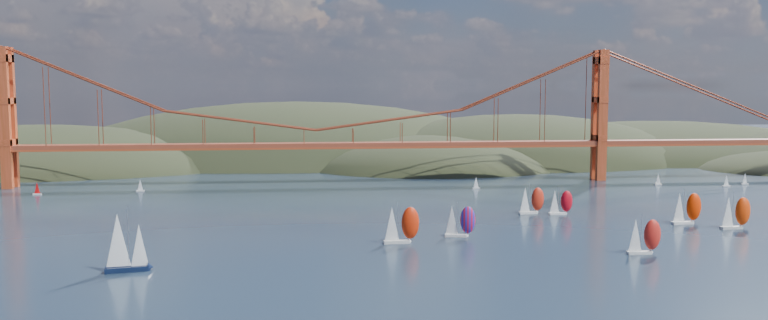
{
  "coord_description": "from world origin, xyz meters",
  "views": [
    {
      "loc": [
        -5.46,
        -125.89,
        40.06
      ],
      "look_at": [
        18.04,
        90.0,
        18.43
      ],
      "focal_mm": 35.0,
      "sensor_mm": 36.0,
      "label": 1
    }
  ],
  "objects": [
    {
      "name": "bridge",
      "position": [
        -1.75,
        180.0,
        32.23
      ],
      "size": [
        552.0,
        12.0,
        55.0
      ],
      "color": "brown",
      "rests_on": "ground"
    },
    {
      "name": "distant_boat_6",
      "position": [
        173.35,
        158.31,
        2.41
      ],
      "size": [
        3.0,
        2.0,
        4.7
      ],
      "color": "silver",
      "rests_on": "ground"
    },
    {
      "name": "racer_2",
      "position": [
        114.8,
        69.1,
        4.78
      ],
      "size": [
        8.9,
        3.79,
        10.12
      ],
      "rotation": [
        0.0,
        0.0,
        0.08
      ],
      "color": "silver",
      "rests_on": "ground"
    },
    {
      "name": "racer_rwb",
      "position": [
        35.64,
        66.53,
        4.41
      ],
      "size": [
        8.31,
        4.32,
        9.33
      ],
      "rotation": [
        0.0,
        0.0,
        -0.19
      ],
      "color": "silver",
      "rests_on": "ground"
    },
    {
      "name": "racer_4",
      "position": [
        104.99,
        77.76,
        4.84
      ],
      "size": [
        8.99,
        3.79,
        10.23
      ],
      "rotation": [
        0.0,
        0.0,
        0.07
      ],
      "color": "white",
      "rests_on": "ground"
    },
    {
      "name": "distant_boat_8",
      "position": [
        61.5,
        157.44,
        2.41
      ],
      "size": [
        3.0,
        2.0,
        4.7
      ],
      "color": "silver",
      "rests_on": "ground"
    },
    {
      "name": "distant_boat_2",
      "position": [
        -103.09,
        159.28,
        2.41
      ],
      "size": [
        3.0,
        2.0,
        4.7
      ],
      "color": "silver",
      "rests_on": "ground"
    },
    {
      "name": "racer_5",
      "position": [
        65.45,
        99.48,
        4.43
      ],
      "size": [
        8.27,
        3.64,
        9.38
      ],
      "rotation": [
        0.0,
        0.0,
        0.1
      ],
      "color": "silver",
      "rests_on": "ground"
    },
    {
      "name": "sloop_navy",
      "position": [
        -44.01,
        37.75,
        6.24
      ],
      "size": [
        9.45,
        5.92,
        14.14
      ],
      "rotation": [
        0.0,
        0.0,
        0.19
      ],
      "color": "black",
      "rests_on": "ground"
    },
    {
      "name": "ground",
      "position": [
        0.0,
        0.0,
        0.0
      ],
      "size": [
        1200.0,
        1200.0,
        0.0
      ],
      "primitive_type": "plane",
      "color": "black",
      "rests_on": "ground"
    },
    {
      "name": "racer_3",
      "position": [
        74.12,
        97.14,
        4.02
      ],
      "size": [
        7.36,
        2.95,
        8.52
      ],
      "rotation": [
        0.0,
        0.0,
        -0.0
      ],
      "color": "white",
      "rests_on": "ground"
    },
    {
      "name": "headlands",
      "position": [
        44.95,
        278.29,
        -12.46
      ],
      "size": [
        725.0,
        225.0,
        96.0
      ],
      "color": "black",
      "rests_on": "ground"
    },
    {
      "name": "distant_boat_3",
      "position": [
        -67.1,
        163.88,
        2.41
      ],
      "size": [
        3.0,
        2.0,
        4.7
      ],
      "color": "silver",
      "rests_on": "ground"
    },
    {
      "name": "racer_1",
      "position": [
        75.09,
        41.9,
        4.46
      ],
      "size": [
        8.17,
        3.3,
        9.43
      ],
      "rotation": [
        0.0,
        0.0,
        0.01
      ],
      "color": "silver",
      "rests_on": "ground"
    },
    {
      "name": "racer_0",
      "position": [
        19.07,
        60.26,
        4.99
      ],
      "size": [
        9.22,
        3.8,
        10.56
      ],
      "rotation": [
        0.0,
        0.0,
        0.04
      ],
      "color": "silver",
      "rests_on": "ground"
    },
    {
      "name": "distant_boat_5",
      "position": [
        162.02,
        152.64,
        2.41
      ],
      "size": [
        3.0,
        2.0,
        4.7
      ],
      "color": "silver",
      "rests_on": "ground"
    },
    {
      "name": "distant_boat_4",
      "position": [
        137.22,
        160.04,
        2.41
      ],
      "size": [
        3.0,
        2.0,
        4.7
      ],
      "color": "silver",
      "rests_on": "ground"
    }
  ]
}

